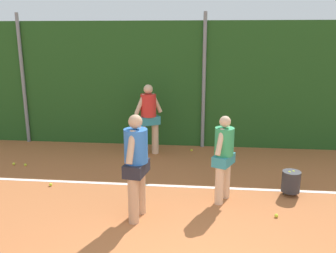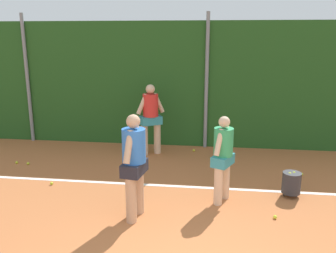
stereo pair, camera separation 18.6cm
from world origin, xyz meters
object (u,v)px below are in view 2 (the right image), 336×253
at_px(tennis_ball_2, 136,167).
at_px(tennis_ball_11, 28,164).
at_px(tennis_ball_5, 275,217).
at_px(tennis_ball_12, 302,174).
at_px(player_foreground_near, 134,161).
at_px(tennis_ball_8, 17,162).
at_px(player_backcourt_far, 151,116).
at_px(player_midcourt, 223,155).
at_px(ball_hopper, 291,183).
at_px(tennis_ball_1, 194,150).
at_px(tennis_ball_3, 52,183).

relative_size(tennis_ball_2, tennis_ball_11, 1.00).
distance_m(tennis_ball_5, tennis_ball_12, 2.31).
relative_size(player_foreground_near, tennis_ball_8, 27.97).
bearing_deg(player_backcourt_far, tennis_ball_12, -47.38).
distance_m(player_midcourt, ball_hopper, 1.55).
relative_size(player_foreground_near, player_midcourt, 1.10).
bearing_deg(tennis_ball_2, tennis_ball_5, -35.34).
relative_size(tennis_ball_1, tennis_ball_5, 1.00).
xyz_separation_m(player_midcourt, tennis_ball_12, (1.83, 1.52, -0.90)).
height_order(ball_hopper, tennis_ball_5, ball_hopper).
distance_m(ball_hopper, tennis_ball_12, 1.28).
relative_size(tennis_ball_3, tennis_ball_5, 1.00).
bearing_deg(tennis_ball_12, tennis_ball_5, -113.37).
distance_m(tennis_ball_1, tennis_ball_3, 3.92).
bearing_deg(tennis_ball_8, tennis_ball_11, -6.58).
xyz_separation_m(tennis_ball_2, tennis_ball_3, (-1.59, -1.16, 0.00)).
height_order(player_foreground_near, player_backcourt_far, player_backcourt_far).
bearing_deg(player_foreground_near, player_backcourt_far, 14.66).
distance_m(player_backcourt_far, tennis_ball_3, 3.07).
bearing_deg(tennis_ball_1, tennis_ball_11, -158.57).
xyz_separation_m(ball_hopper, tennis_ball_3, (-4.94, -0.06, -0.26)).
xyz_separation_m(player_backcourt_far, tennis_ball_1, (1.13, 0.35, -1.02)).
bearing_deg(player_foreground_near, tennis_ball_12, -45.47).
height_order(ball_hopper, tennis_ball_8, ball_hopper).
xyz_separation_m(tennis_ball_1, tennis_ball_5, (1.62, -3.55, 0.00)).
bearing_deg(player_midcourt, tennis_ball_5, -97.66).
bearing_deg(tennis_ball_1, tennis_ball_3, -137.31).
distance_m(tennis_ball_8, tennis_ball_11, 0.32).
bearing_deg(tennis_ball_8, tennis_ball_1, 19.55).
xyz_separation_m(player_midcourt, tennis_ball_5, (0.92, -0.59, -0.90)).
relative_size(player_backcourt_far, tennis_ball_8, 28.38).
height_order(tennis_ball_2, tennis_ball_3, same).
relative_size(player_foreground_near, tennis_ball_3, 27.97).
height_order(tennis_ball_2, tennis_ball_8, same).
height_order(player_midcourt, ball_hopper, player_midcourt).
xyz_separation_m(player_backcourt_far, tennis_ball_5, (2.75, -3.20, -1.02)).
bearing_deg(tennis_ball_3, ball_hopper, 0.74).
bearing_deg(tennis_ball_11, tennis_ball_5, -19.50).
distance_m(player_backcourt_far, tennis_ball_11, 3.27).
distance_m(player_foreground_near, tennis_ball_2, 2.56).
distance_m(ball_hopper, tennis_ball_8, 6.46).
bearing_deg(player_backcourt_far, tennis_ball_8, 169.52).
bearing_deg(player_foreground_near, ball_hopper, -57.94).
height_order(player_backcourt_far, tennis_ball_3, player_backcourt_far).
height_order(player_foreground_near, tennis_ball_11, player_foreground_near).
bearing_deg(tennis_ball_3, player_foreground_near, -28.77).
bearing_deg(ball_hopper, tennis_ball_11, 170.38).
distance_m(player_foreground_near, tennis_ball_8, 4.29).
xyz_separation_m(player_backcourt_far, tennis_ball_12, (3.66, -1.09, -1.02)).
height_order(ball_hopper, tennis_ball_1, ball_hopper).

